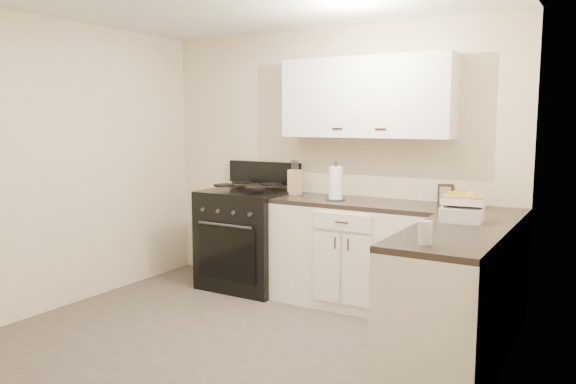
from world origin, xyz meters
The scene contains 18 objects.
floor centered at (0.00, 0.00, 0.00)m, with size 3.60×3.60×0.00m, color #473F38.
wall_back centered at (0.00, 1.80, 1.25)m, with size 3.60×3.60×0.00m, color beige.
wall_right centered at (1.80, 0.00, 1.25)m, with size 3.60×3.60×0.00m, color beige.
wall_left centered at (-1.80, 0.00, 1.25)m, with size 3.60×3.60×0.00m, color beige.
base_cabinets_back centered at (0.43, 1.50, 0.45)m, with size 1.55×0.60×0.90m, color silver.
base_cabinets_right centered at (1.50, 0.85, 0.45)m, with size 0.60×1.90×0.90m, color silver.
countertop_back centered at (0.43, 1.50, 0.92)m, with size 1.55×0.60×0.04m, color black.
countertop_right centered at (1.50, 0.85, 0.92)m, with size 0.60×1.90×0.04m, color black.
upper_cabinets centered at (0.43, 1.65, 1.84)m, with size 1.55×0.30×0.70m, color white.
stove centered at (-0.73, 1.48, 0.46)m, with size 0.83×0.71×1.00m, color black.
knife_block centered at (-0.27, 1.60, 1.06)m, with size 0.11×0.10×0.23m, color tan.
paper_towel centered at (0.23, 1.45, 1.09)m, with size 0.12×0.12×0.30m, color white.
picture_frame centered at (1.12, 1.76, 1.02)m, with size 0.13×0.02×0.16m, color black.
wicker_basket centered at (1.31, 1.56, 0.99)m, with size 0.30×0.20×0.10m, color tan.
countertop_grill centered at (1.45, 0.95, 0.99)m, with size 0.28×0.26×0.10m, color white.
glass_jar centered at (1.45, 0.11, 1.01)m, with size 0.08×0.08×0.13m, color silver.
oven_mitt_near centered at (1.18, 0.18, 0.45)m, with size 0.02×0.15×0.25m, color black.
oven_mitt_far centered at (1.18, 0.43, 0.53)m, with size 0.02×0.14×0.25m, color black.
Camera 1 is at (2.38, -2.99, 1.64)m, focal length 35.00 mm.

